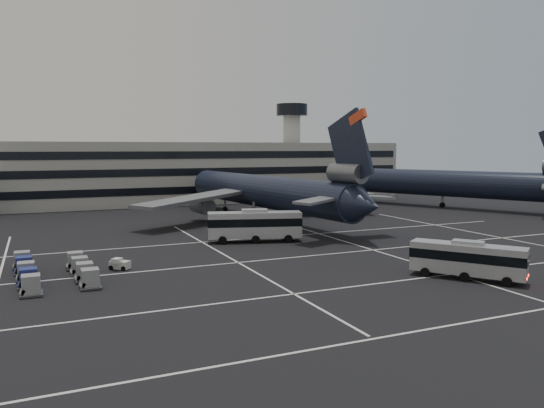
{
  "coord_description": "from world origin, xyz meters",
  "views": [
    {
      "loc": [
        -26.22,
        -50.59,
        12.76
      ],
      "look_at": [
        3.54,
        16.11,
        5.0
      ],
      "focal_mm": 35.0,
      "sensor_mm": 36.0,
      "label": 1
    }
  ],
  "objects_px": {
    "bus_far": "(255,224)",
    "trijet_main": "(266,191)",
    "bus_near": "(467,258)",
    "uld_cluster": "(51,270)"
  },
  "relations": [
    {
      "from": "uld_cluster",
      "to": "trijet_main",
      "type": "bearing_deg",
      "value": 39.53
    },
    {
      "from": "bus_far",
      "to": "trijet_main",
      "type": "bearing_deg",
      "value": -11.06
    },
    {
      "from": "bus_near",
      "to": "bus_far",
      "type": "height_order",
      "value": "bus_far"
    },
    {
      "from": "trijet_main",
      "to": "uld_cluster",
      "type": "height_order",
      "value": "trijet_main"
    },
    {
      "from": "uld_cluster",
      "to": "bus_near",
      "type": "bearing_deg",
      "value": -23.83
    },
    {
      "from": "bus_near",
      "to": "uld_cluster",
      "type": "distance_m",
      "value": 40.52
    },
    {
      "from": "bus_far",
      "to": "bus_near",
      "type": "bearing_deg",
      "value": -141.44
    },
    {
      "from": "bus_near",
      "to": "bus_far",
      "type": "bearing_deg",
      "value": 76.41
    },
    {
      "from": "trijet_main",
      "to": "bus_near",
      "type": "relative_size",
      "value": 5.67
    },
    {
      "from": "bus_far",
      "to": "uld_cluster",
      "type": "relative_size",
      "value": 0.92
    }
  ]
}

